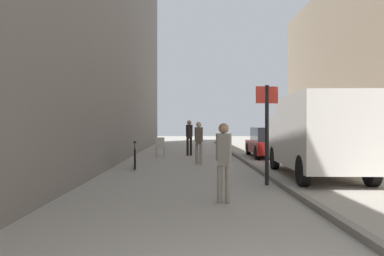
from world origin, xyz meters
The scene contains 10 objects.
ground_plane centered at (0.00, 12.00, 0.00)m, with size 80.00×80.00×0.00m, color gray.
kerb_strip centered at (1.58, 12.00, 0.06)m, with size 0.16×40.00×0.12m, color slate.
pedestrian_main_foreground centered at (-0.38, 12.93, 0.98)m, with size 0.33×0.22×1.70m.
pedestrian_mid_block centered at (-0.76, 17.17, 1.05)m, with size 0.34×0.27×1.82m.
pedestrian_far_crossing centered at (-0.09, 5.22, 0.93)m, with size 0.31×0.23×1.60m.
delivery_van centered at (3.07, 9.14, 1.30)m, with size 2.14×5.55×2.44m.
parked_car centered at (3.17, 16.27, 0.71)m, with size 1.91×4.23×1.45m.
street_sign_post centered at (1.25, 7.48, 1.55)m, with size 0.60×0.13×2.60m.
bicycle_leaning centered at (-2.75, 11.51, 0.38)m, with size 0.32×1.76×0.98m.
cafe_chair_near_window centered at (-2.21, 16.77, 0.55)m, with size 0.51×0.51×0.94m.
Camera 1 is at (-0.79, -2.44, 1.56)m, focal length 35.79 mm.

